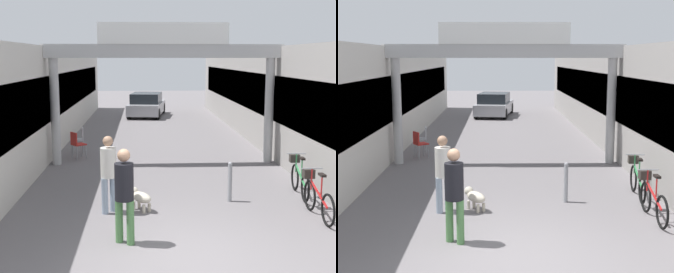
% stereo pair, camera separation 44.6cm
% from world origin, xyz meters
% --- Properties ---
extents(ground_plane, '(80.00, 80.00, 0.00)m').
position_xyz_m(ground_plane, '(0.00, 0.00, 0.00)').
color(ground_plane, slate).
extents(storefront_left, '(3.00, 26.00, 3.67)m').
position_xyz_m(storefront_left, '(-5.09, 11.00, 1.84)').
color(storefront_left, beige).
rests_on(storefront_left, ground_plane).
extents(storefront_right, '(3.00, 26.00, 3.67)m').
position_xyz_m(storefront_right, '(5.09, 11.00, 1.84)').
color(storefront_right, '#9E9993').
rests_on(storefront_right, ground_plane).
extents(arcade_sign_gateway, '(7.40, 0.47, 4.36)m').
position_xyz_m(arcade_sign_gateway, '(0.00, 7.15, 3.12)').
color(arcade_sign_gateway, '#B2B2B2').
rests_on(arcade_sign_gateway, ground_plane).
extents(pedestrian_with_dog, '(0.48, 0.48, 1.68)m').
position_xyz_m(pedestrian_with_dog, '(-1.40, 2.45, 0.96)').
color(pedestrian_with_dog, '#8C9EB2').
rests_on(pedestrian_with_dog, ground_plane).
extents(pedestrian_companion, '(0.47, 0.47, 1.74)m').
position_xyz_m(pedestrian_companion, '(-0.99, 0.71, 1.00)').
color(pedestrian_companion, '#4C7F47').
rests_on(pedestrian_companion, ground_plane).
extents(dog_on_leash, '(0.59, 0.64, 0.48)m').
position_xyz_m(dog_on_leash, '(-0.73, 2.57, 0.30)').
color(dog_on_leash, beige).
rests_on(dog_on_leash, ground_plane).
extents(bicycle_red_nearest, '(0.46, 1.69, 0.98)m').
position_xyz_m(bicycle_red_nearest, '(3.00, 1.97, 0.44)').
color(bicycle_red_nearest, black).
rests_on(bicycle_red_nearest, ground_plane).
extents(bicycle_green_second, '(0.46, 1.69, 0.98)m').
position_xyz_m(bicycle_green_second, '(3.15, 3.54, 0.44)').
color(bicycle_green_second, black).
rests_on(bicycle_green_second, ground_plane).
extents(bollard_post_metal, '(0.10, 0.10, 0.94)m').
position_xyz_m(bollard_post_metal, '(1.36, 3.09, 0.48)').
color(bollard_post_metal, gray).
rests_on(bollard_post_metal, ground_plane).
extents(cafe_chair_red_nearer, '(0.56, 0.56, 0.89)m').
position_xyz_m(cafe_chair_red_nearer, '(-2.84, 8.02, 0.54)').
color(cafe_chair_red_nearer, gray).
rests_on(cafe_chair_red_nearer, ground_plane).
extents(cafe_chair_aluminium_farther, '(0.46, 0.46, 0.89)m').
position_xyz_m(cafe_chair_aluminium_farther, '(-2.87, 9.04, 0.54)').
color(cafe_chair_aluminium_farther, gray).
rests_on(cafe_chair_aluminium_farther, ground_plane).
extents(parked_car_silver, '(2.30, 4.21, 1.33)m').
position_xyz_m(parked_car_silver, '(-0.40, 19.35, 0.64)').
color(parked_car_silver, '#99999E').
rests_on(parked_car_silver, ground_plane).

